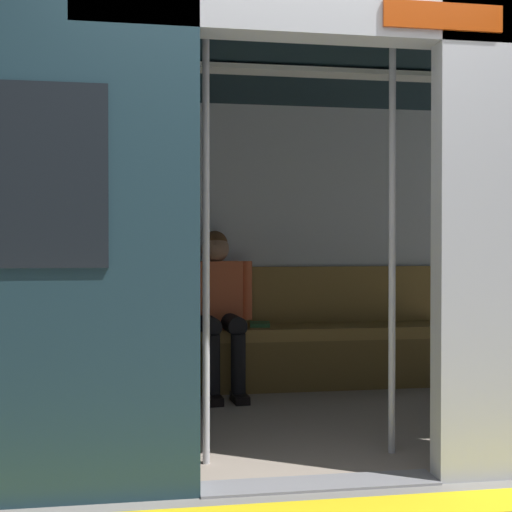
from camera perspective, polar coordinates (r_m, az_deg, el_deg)
ground_plane at (r=3.18m, az=5.48°, el=-18.95°), size 60.00×60.00×0.00m
platform_edge_strip at (r=2.90m, az=7.06°, el=-20.82°), size 8.00×0.24×0.01m
train_car at (r=4.09m, az=0.43°, el=7.06°), size 6.40×2.54×2.32m
bench_seat at (r=5.03m, az=-0.31°, el=-7.41°), size 3.13×0.44×0.47m
person_seated at (r=4.91m, az=-3.35°, el=-3.76°), size 0.55×0.70×1.20m
handbag at (r=5.03m, az=-8.76°, el=-5.18°), size 0.26×0.15×0.17m
book at (r=5.11m, az=0.32°, el=-5.88°), size 0.18×0.24×0.03m
grab_pole_door at (r=3.27m, az=-4.31°, el=1.11°), size 0.04×0.04×2.18m
grab_pole_far at (r=3.50m, az=11.60°, el=1.07°), size 0.04×0.04×2.18m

